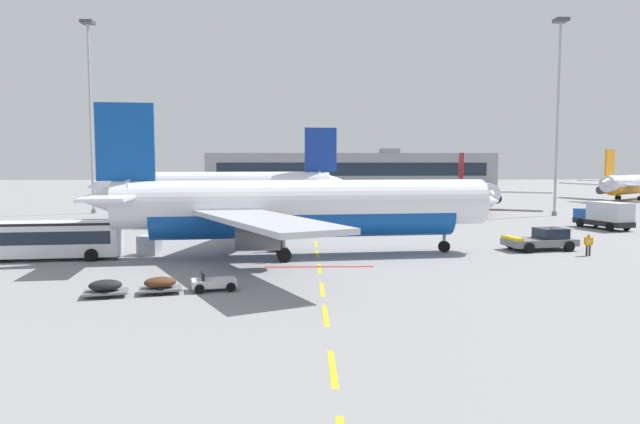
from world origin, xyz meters
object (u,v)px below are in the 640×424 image
(pushback_tug, at_px, (542,240))
(apron_light_mast_far, at_px, (558,96))
(apron_light_mast_near, at_px, (90,96))
(airliner_far_center, at_px, (632,184))
(apron_shuttle_bus, at_px, (41,238))
(ground_power_truck, at_px, (148,213))
(ground_crew_worker, at_px, (588,244))
(uld_cargo_container, at_px, (149,245))
(catering_truck, at_px, (605,215))
(airliner_far_right, at_px, (473,192))
(baggage_train, at_px, (161,285))
(airliner_mid_left, at_px, (222,189))
(airliner_foreground, at_px, (298,208))

(pushback_tug, distance_m, apron_light_mast_far, 39.19)
(apron_light_mast_near, bearing_deg, airliner_far_center, 16.18)
(apron_shuttle_bus, relative_size, ground_power_truck, 1.66)
(ground_crew_worker, bearing_deg, airliner_far_center, 58.11)
(uld_cargo_container, bearing_deg, ground_crew_worker, -2.49)
(catering_truck, bearing_deg, airliner_far_right, 106.78)
(uld_cargo_container, bearing_deg, airliner_far_center, 40.72)
(airliner_far_right, height_order, uld_cargo_container, airliner_far_right)
(pushback_tug, bearing_deg, airliner_far_right, 81.89)
(apron_shuttle_bus, relative_size, apron_light_mast_near, 0.43)
(airliner_far_center, bearing_deg, apron_light_mast_near, -163.82)
(baggage_train, bearing_deg, ground_power_truck, 106.15)
(catering_truck, height_order, ground_crew_worker, catering_truck)
(ground_crew_worker, bearing_deg, catering_truck, 59.32)
(baggage_train, xyz_separation_m, apron_light_mast_far, (44.28, 48.51, 16.50))
(airliner_far_center, relative_size, baggage_train, 2.94)
(airliner_far_right, bearing_deg, baggage_train, -121.28)
(apron_light_mast_near, bearing_deg, airliner_far_right, 3.16)
(apron_light_mast_far, bearing_deg, baggage_train, -132.39)
(airliner_mid_left, xyz_separation_m, apron_light_mast_far, (47.30, 1.88, 12.97))
(airliner_far_center, xyz_separation_m, catering_truck, (-32.44, -51.25, -1.63))
(pushback_tug, relative_size, apron_light_mast_far, 0.23)
(airliner_foreground, xyz_separation_m, catering_truck, (34.95, 18.28, -2.30))
(airliner_far_center, bearing_deg, airliner_far_right, -147.72)
(catering_truck, bearing_deg, apron_light_mast_far, 84.97)
(airliner_far_center, xyz_separation_m, ground_power_truck, (-85.43, -47.88, -1.63))
(apron_shuttle_bus, xyz_separation_m, apron_light_mast_far, (56.56, 36.47, 15.27))
(airliner_mid_left, bearing_deg, airliner_far_right, 16.14)
(airliner_far_center, bearing_deg, airliner_foreground, -134.11)
(airliner_far_right, bearing_deg, uld_cargo_container, -132.42)
(catering_truck, relative_size, ground_power_truck, 1.00)
(apron_light_mast_far, bearing_deg, uld_cargo_container, -145.03)
(airliner_mid_left, distance_m, apron_light_mast_far, 49.08)
(airliner_far_center, distance_m, ground_crew_worker, 82.71)
(pushback_tug, bearing_deg, airliner_far_center, 55.39)
(pushback_tug, bearing_deg, ground_crew_worker, -53.57)
(airliner_mid_left, xyz_separation_m, catering_truck, (45.82, -14.84, -2.40))
(airliner_mid_left, bearing_deg, airliner_far_center, 24.95)
(airliner_foreground, bearing_deg, uld_cargo_container, 175.85)
(airliner_mid_left, bearing_deg, apron_shuttle_bus, -104.99)
(pushback_tug, height_order, apron_shuttle_bus, apron_shuttle_bus)
(airliner_mid_left, bearing_deg, apron_light_mast_far, 2.28)
(airliner_mid_left, height_order, airliner_far_right, airliner_mid_left)
(airliner_foreground, height_order, catering_truck, airliner_foreground)
(catering_truck, xyz_separation_m, apron_light_mast_far, (1.47, 16.72, 15.37))
(airliner_foreground, bearing_deg, catering_truck, 27.61)
(pushback_tug, height_order, apron_light_mast_far, apron_light_mast_far)
(catering_truck, bearing_deg, baggage_train, -143.40)
(apron_light_mast_near, distance_m, apron_light_mast_far, 68.03)
(pushback_tug, bearing_deg, apron_shuttle_bus, -174.30)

